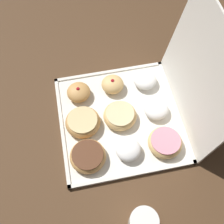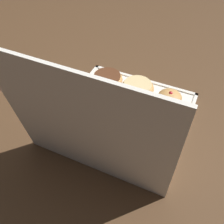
{
  "view_description": "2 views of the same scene",
  "coord_description": "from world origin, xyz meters",
  "px_view_note": "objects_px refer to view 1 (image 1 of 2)",
  "views": [
    {
      "loc": [
        0.43,
        -0.12,
        0.87
      ],
      "look_at": [
        -0.01,
        -0.03,
        0.05
      ],
      "focal_mm": 43.58,
      "sensor_mm": 36.0,
      "label": 1
    },
    {
      "loc": [
        -0.21,
        0.55,
        0.65
      ],
      "look_at": [
        0.02,
        0.05,
        0.06
      ],
      "focal_mm": 40.36,
      "sensor_mm": 36.0,
      "label": 2
    }
  ],
  "objects_px": {
    "glazed_ring_donut_1": "(83,123)",
    "powdered_filled_donut_5": "(129,149)",
    "glazed_ring_donut_4": "(118,115)",
    "jelly_filled_donut_0": "(79,92)",
    "powdered_filled_donut_6": "(145,80)",
    "donut_box": "(120,119)",
    "chocolate_frosted_donut_2": "(88,156)",
    "jelly_filled_donut_3": "(114,84)",
    "powdered_filled_donut_7": "(156,108)",
    "pink_frosted_donut_8": "(165,142)"
  },
  "relations": [
    {
      "from": "donut_box",
      "to": "powdered_filled_donut_7",
      "type": "bearing_deg",
      "value": 91.76
    },
    {
      "from": "chocolate_frosted_donut_2",
      "to": "powdered_filled_donut_7",
      "type": "bearing_deg",
      "value": 115.93
    },
    {
      "from": "jelly_filled_donut_3",
      "to": "powdered_filled_donut_6",
      "type": "xyz_separation_m",
      "value": [
        0.0,
        0.12,
        -0.0
      ]
    },
    {
      "from": "jelly_filled_donut_0",
      "to": "donut_box",
      "type": "bearing_deg",
      "value": 46.22
    },
    {
      "from": "chocolate_frosted_donut_2",
      "to": "jelly_filled_donut_3",
      "type": "distance_m",
      "value": 0.29
    },
    {
      "from": "powdered_filled_donut_5",
      "to": "glazed_ring_donut_4",
      "type": "bearing_deg",
      "value": -176.25
    },
    {
      "from": "donut_box",
      "to": "pink_frosted_donut_8",
      "type": "bearing_deg",
      "value": 44.45
    },
    {
      "from": "chocolate_frosted_donut_2",
      "to": "jelly_filled_donut_3",
      "type": "xyz_separation_m",
      "value": [
        -0.26,
        0.14,
        0.0
      ]
    },
    {
      "from": "powdered_filled_donut_5",
      "to": "powdered_filled_donut_7",
      "type": "height_order",
      "value": "same"
    },
    {
      "from": "powdered_filled_donut_6",
      "to": "glazed_ring_donut_1",
      "type": "bearing_deg",
      "value": -62.27
    },
    {
      "from": "powdered_filled_donut_7",
      "to": "pink_frosted_donut_8",
      "type": "height_order",
      "value": "powdered_filled_donut_7"
    },
    {
      "from": "jelly_filled_donut_3",
      "to": "powdered_filled_donut_7",
      "type": "relative_size",
      "value": 0.94
    },
    {
      "from": "pink_frosted_donut_8",
      "to": "powdered_filled_donut_6",
      "type": "bearing_deg",
      "value": -179.55
    },
    {
      "from": "pink_frosted_donut_8",
      "to": "glazed_ring_donut_1",
      "type": "bearing_deg",
      "value": -115.62
    },
    {
      "from": "donut_box",
      "to": "chocolate_frosted_donut_2",
      "type": "bearing_deg",
      "value": -46.98
    },
    {
      "from": "glazed_ring_donut_1",
      "to": "jelly_filled_donut_3",
      "type": "bearing_deg",
      "value": 135.16
    },
    {
      "from": "pink_frosted_donut_8",
      "to": "donut_box",
      "type": "bearing_deg",
      "value": -135.55
    },
    {
      "from": "glazed_ring_donut_1",
      "to": "powdered_filled_donut_5",
      "type": "distance_m",
      "value": 0.18
    },
    {
      "from": "powdered_filled_donut_7",
      "to": "glazed_ring_donut_4",
      "type": "bearing_deg",
      "value": -90.06
    },
    {
      "from": "glazed_ring_donut_1",
      "to": "powdered_filled_donut_7",
      "type": "xyz_separation_m",
      "value": [
        -0.01,
        0.26,
        0.0
      ]
    },
    {
      "from": "chocolate_frosted_donut_2",
      "to": "pink_frosted_donut_8",
      "type": "distance_m",
      "value": 0.26
    },
    {
      "from": "powdered_filled_donut_5",
      "to": "jelly_filled_donut_3",
      "type": "bearing_deg",
      "value": 179.86
    },
    {
      "from": "glazed_ring_donut_1",
      "to": "glazed_ring_donut_4",
      "type": "xyz_separation_m",
      "value": [
        -0.01,
        0.13,
        -0.0
      ]
    },
    {
      "from": "jelly_filled_donut_0",
      "to": "pink_frosted_donut_8",
      "type": "bearing_deg",
      "value": 45.33
    },
    {
      "from": "glazed_ring_donut_1",
      "to": "jelly_filled_donut_3",
      "type": "distance_m",
      "value": 0.19
    },
    {
      "from": "powdered_filled_donut_7",
      "to": "pink_frosted_donut_8",
      "type": "xyz_separation_m",
      "value": [
        0.13,
        -0.01,
        -0.0
      ]
    },
    {
      "from": "donut_box",
      "to": "glazed_ring_donut_1",
      "type": "xyz_separation_m",
      "value": [
        0.0,
        -0.13,
        0.03
      ]
    },
    {
      "from": "chocolate_frosted_donut_2",
      "to": "powdered_filled_donut_7",
      "type": "distance_m",
      "value": 0.3
    },
    {
      "from": "pink_frosted_donut_8",
      "to": "jelly_filled_donut_0",
      "type": "bearing_deg",
      "value": -134.67
    },
    {
      "from": "donut_box",
      "to": "powdered_filled_donut_5",
      "type": "xyz_separation_m",
      "value": [
        0.13,
        0.0,
        0.03
      ]
    },
    {
      "from": "glazed_ring_donut_4",
      "to": "powdered_filled_donut_7",
      "type": "relative_size",
      "value": 1.33
    },
    {
      "from": "glazed_ring_donut_1",
      "to": "powdered_filled_donut_5",
      "type": "relative_size",
      "value": 1.44
    },
    {
      "from": "powdered_filled_donut_5",
      "to": "powdered_filled_donut_6",
      "type": "xyz_separation_m",
      "value": [
        -0.26,
        0.12,
        0.0
      ]
    },
    {
      "from": "glazed_ring_donut_4",
      "to": "powdered_filled_donut_6",
      "type": "height_order",
      "value": "powdered_filled_donut_6"
    },
    {
      "from": "jelly_filled_donut_3",
      "to": "powdered_filled_donut_7",
      "type": "xyz_separation_m",
      "value": [
        0.13,
        0.13,
        -0.0
      ]
    },
    {
      "from": "powdered_filled_donut_6",
      "to": "powdered_filled_donut_7",
      "type": "bearing_deg",
      "value": 3.38
    },
    {
      "from": "jelly_filled_donut_0",
      "to": "powdered_filled_donut_6",
      "type": "distance_m",
      "value": 0.25
    },
    {
      "from": "powdered_filled_donut_5",
      "to": "powdered_filled_donut_7",
      "type": "distance_m",
      "value": 0.18
    },
    {
      "from": "jelly_filled_donut_0",
      "to": "powdered_filled_donut_6",
      "type": "bearing_deg",
      "value": 91.37
    },
    {
      "from": "pink_frosted_donut_8",
      "to": "glazed_ring_donut_4",
      "type": "bearing_deg",
      "value": -135.37
    },
    {
      "from": "powdered_filled_donut_6",
      "to": "pink_frosted_donut_8",
      "type": "relative_size",
      "value": 0.76
    },
    {
      "from": "jelly_filled_donut_0",
      "to": "glazed_ring_donut_4",
      "type": "relative_size",
      "value": 0.73
    },
    {
      "from": "glazed_ring_donut_1",
      "to": "jelly_filled_donut_3",
      "type": "height_order",
      "value": "jelly_filled_donut_3"
    },
    {
      "from": "jelly_filled_donut_3",
      "to": "powdered_filled_donut_6",
      "type": "distance_m",
      "value": 0.12
    },
    {
      "from": "glazed_ring_donut_1",
      "to": "chocolate_frosted_donut_2",
      "type": "bearing_deg",
      "value": -1.07
    },
    {
      "from": "jelly_filled_donut_3",
      "to": "glazed_ring_donut_4",
      "type": "relative_size",
      "value": 0.71
    },
    {
      "from": "jelly_filled_donut_0",
      "to": "pink_frosted_donut_8",
      "type": "xyz_separation_m",
      "value": [
        0.25,
        0.26,
        -0.0
      ]
    },
    {
      "from": "powdered_filled_donut_7",
      "to": "jelly_filled_donut_3",
      "type": "bearing_deg",
      "value": -135.24
    },
    {
      "from": "jelly_filled_donut_0",
      "to": "powdered_filled_donut_6",
      "type": "height_order",
      "value": "jelly_filled_donut_0"
    },
    {
      "from": "jelly_filled_donut_0",
      "to": "powdered_filled_donut_5",
      "type": "height_order",
      "value": "jelly_filled_donut_0"
    }
  ]
}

